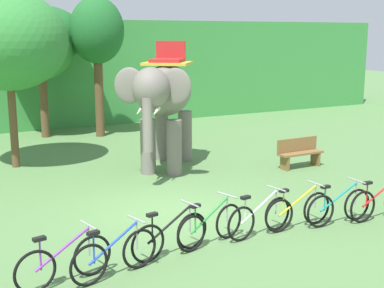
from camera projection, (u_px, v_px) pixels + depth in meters
The scene contains 16 objects.
ground_plane at pixel (171, 212), 12.21m from camera, with size 80.00×80.00×0.00m, color #567F47.
foliage_hedge at pixel (32, 71), 24.74m from camera, with size 36.00×6.00×4.58m, color #3D8E42.
tree_right at pixel (8, 41), 15.57m from camera, with size 3.48×3.48×5.27m.
tree_left at pixel (41, 48), 20.33m from camera, with size 2.53×2.53×4.76m.
tree_far_left at pixel (40, 36), 20.90m from camera, with size 3.55×3.55×5.09m.
tree_far_right at pixel (97, 32), 20.41m from camera, with size 2.08×2.08×5.39m.
elephant at pixel (165, 96), 15.60m from camera, with size 3.42×3.92×3.78m.
bike_purple at pixel (64, 262), 8.63m from camera, with size 1.69×0.54×0.92m.
bike_blue at pixel (115, 255), 8.89m from camera, with size 1.67×0.59×0.92m.
bike_black at pixel (170, 236), 9.74m from camera, with size 1.69×0.54×0.92m.
bike_green at pixel (210, 226), 10.24m from camera, with size 1.67×0.61×0.92m.
bike_white at pixel (260, 217), 10.71m from camera, with size 1.70×0.52×0.92m.
bike_yellow at pixel (298, 211), 11.12m from camera, with size 1.71×0.52×0.92m.
bike_teal at pixel (339, 207), 11.37m from camera, with size 1.71×0.52×0.92m.
bike_red at pixel (380, 202), 11.67m from camera, with size 1.71×0.52×0.92m.
wooden_bench at pixel (299, 152), 16.20m from camera, with size 1.51×0.45×0.89m.
Camera 1 is at (-4.98, -10.54, 4.00)m, focal length 49.98 mm.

